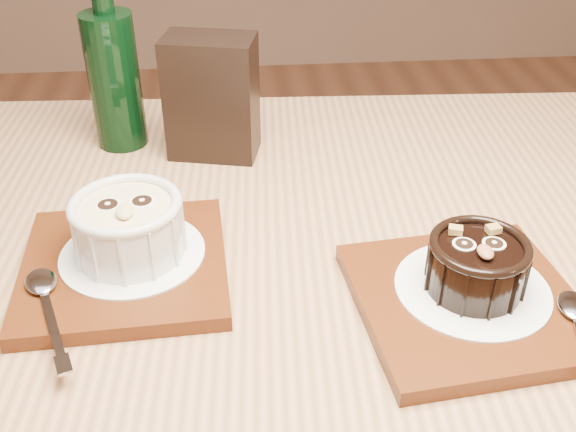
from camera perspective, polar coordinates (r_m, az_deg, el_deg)
name	(u,v)px	position (r m, az deg, el deg)	size (l,w,h in m)	color
table	(302,351)	(0.67, 1.19, -11.36)	(1.23, 0.85, 0.75)	#8F633E
tray_left	(125,266)	(0.62, -13.64, -4.15)	(0.18, 0.18, 0.01)	#55250E
doily_left	(133,253)	(0.62, -13.01, -3.09)	(0.13, 0.13, 0.00)	white
ramekin_white	(128,225)	(0.61, -13.38, -0.73)	(0.10, 0.10, 0.06)	silver
spoon_left	(47,306)	(0.58, -19.69, -7.17)	(0.03, 0.13, 0.01)	#BABDC3
tray_right	(467,302)	(0.59, 14.90, -7.08)	(0.18, 0.18, 0.01)	#55250E
doily_right	(472,288)	(0.59, 15.32, -5.91)	(0.13, 0.13, 0.00)	white
ramekin_dark	(477,263)	(0.57, 15.71, -3.86)	(0.08, 0.08, 0.05)	black
condiment_stand	(212,98)	(0.78, -6.47, 9.94)	(0.10, 0.06, 0.14)	black
green_bottle	(114,76)	(0.82, -14.53, 11.44)	(0.06, 0.06, 0.22)	black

